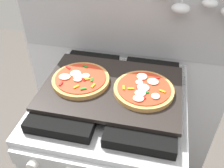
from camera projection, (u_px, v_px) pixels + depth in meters
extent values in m
cube|color=silver|center=(126.00, 68.00, 1.31)|extent=(1.10, 0.03, 1.55)
ellipsoid|color=silver|center=(181.00, 9.00, 1.02)|extent=(0.08, 0.07, 0.04)
ellipsoid|color=silver|center=(210.00, 3.00, 0.98)|extent=(0.06, 0.06, 0.04)
cube|color=#B7BABF|center=(112.00, 159.00, 1.27)|extent=(0.60, 0.60, 0.86)
cube|color=black|center=(112.00, 98.00, 1.01)|extent=(0.59, 0.59, 0.01)
cube|color=black|center=(79.00, 88.00, 1.02)|extent=(0.24, 0.51, 0.04)
cube|color=black|center=(147.00, 98.00, 0.97)|extent=(0.24, 0.51, 0.04)
cylinder|color=silver|center=(32.00, 165.00, 0.82)|extent=(0.04, 0.02, 0.04)
cube|color=black|center=(112.00, 88.00, 0.98)|extent=(0.54, 0.38, 0.02)
cylinder|color=#C18947|center=(81.00, 80.00, 0.99)|extent=(0.23, 0.23, 0.02)
cylinder|color=red|center=(81.00, 78.00, 0.98)|extent=(0.20, 0.20, 0.00)
ellipsoid|color=beige|center=(79.00, 75.00, 0.98)|extent=(0.04, 0.04, 0.01)
ellipsoid|color=beige|center=(86.00, 76.00, 0.98)|extent=(0.03, 0.03, 0.01)
ellipsoid|color=beige|center=(65.00, 77.00, 0.98)|extent=(0.05, 0.04, 0.01)
ellipsoid|color=beige|center=(78.00, 80.00, 0.96)|extent=(0.03, 0.03, 0.01)
ellipsoid|color=beige|center=(76.00, 73.00, 0.99)|extent=(0.04, 0.04, 0.01)
cube|color=red|center=(68.00, 68.00, 1.03)|extent=(0.02, 0.02, 0.00)
cube|color=gold|center=(93.00, 86.00, 0.93)|extent=(0.01, 0.03, 0.00)
cube|color=#19721E|center=(92.00, 80.00, 0.96)|extent=(0.01, 0.03, 0.00)
cube|color=red|center=(61.00, 84.00, 0.94)|extent=(0.01, 0.02, 0.00)
cube|color=#19721E|center=(83.00, 89.00, 0.92)|extent=(0.02, 0.02, 0.00)
cube|color=gold|center=(85.00, 77.00, 0.97)|extent=(0.02, 0.03, 0.00)
cube|color=#19721E|center=(78.00, 78.00, 0.97)|extent=(0.03, 0.02, 0.00)
cube|color=#19721E|center=(85.00, 66.00, 1.03)|extent=(0.03, 0.02, 0.00)
cube|color=red|center=(74.00, 74.00, 0.99)|extent=(0.02, 0.02, 0.00)
cube|color=red|center=(83.00, 79.00, 0.96)|extent=(0.02, 0.02, 0.00)
cube|color=gold|center=(76.00, 87.00, 0.93)|extent=(0.02, 0.02, 0.00)
cube|color=gold|center=(87.00, 79.00, 0.97)|extent=(0.03, 0.02, 0.00)
cylinder|color=tan|center=(144.00, 90.00, 0.94)|extent=(0.23, 0.23, 0.02)
cylinder|color=red|center=(144.00, 88.00, 0.93)|extent=(0.20, 0.20, 0.00)
ellipsoid|color=#F4EACC|center=(139.00, 82.00, 0.95)|extent=(0.03, 0.03, 0.01)
ellipsoid|color=#F4EACC|center=(143.00, 87.00, 0.92)|extent=(0.05, 0.04, 0.01)
ellipsoid|color=#F4EACC|center=(153.00, 81.00, 0.95)|extent=(0.04, 0.04, 0.01)
ellipsoid|color=#F4EACC|center=(140.00, 93.00, 0.90)|extent=(0.04, 0.04, 0.01)
ellipsoid|color=#F4EACC|center=(138.00, 98.00, 0.88)|extent=(0.04, 0.04, 0.01)
ellipsoid|color=#F4EACC|center=(156.00, 96.00, 0.88)|extent=(0.03, 0.03, 0.01)
ellipsoid|color=#F4EACC|center=(143.00, 89.00, 0.91)|extent=(0.03, 0.04, 0.01)
ellipsoid|color=#F4EACC|center=(144.00, 88.00, 0.92)|extent=(0.04, 0.04, 0.01)
ellipsoid|color=#F4EACC|center=(142.00, 76.00, 0.98)|extent=(0.04, 0.04, 0.01)
cube|color=gold|center=(142.00, 78.00, 0.97)|extent=(0.02, 0.02, 0.00)
cube|color=#19721E|center=(146.00, 93.00, 0.90)|extent=(0.02, 0.02, 0.00)
cube|color=#19721E|center=(138.00, 94.00, 0.89)|extent=(0.01, 0.03, 0.00)
cube|color=red|center=(140.00, 87.00, 0.93)|extent=(0.03, 0.02, 0.00)
cube|color=red|center=(139.00, 91.00, 0.91)|extent=(0.01, 0.02, 0.00)
cube|color=#19721E|center=(143.00, 92.00, 0.90)|extent=(0.03, 0.02, 0.00)
cube|color=red|center=(143.00, 97.00, 0.88)|extent=(0.02, 0.02, 0.00)
cube|color=gold|center=(162.00, 91.00, 0.91)|extent=(0.03, 0.02, 0.00)
cube|color=#19721E|center=(149.00, 81.00, 0.96)|extent=(0.01, 0.03, 0.00)
cube|color=red|center=(157.00, 78.00, 0.97)|extent=(0.02, 0.02, 0.00)
cube|color=gold|center=(131.00, 89.00, 0.92)|extent=(0.02, 0.01, 0.00)
cube|color=gold|center=(124.00, 87.00, 0.92)|extent=(0.01, 0.03, 0.00)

